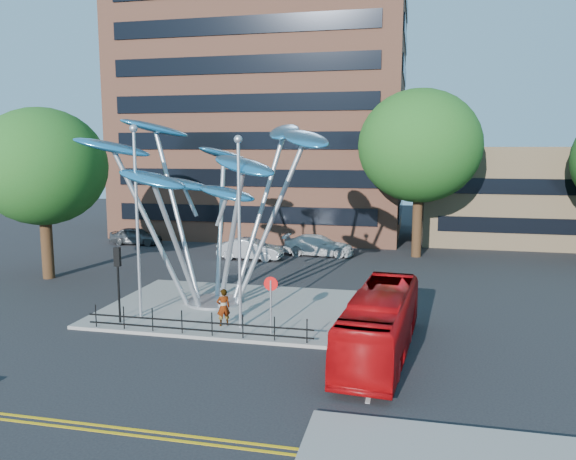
% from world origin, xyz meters
% --- Properties ---
extents(ground, '(120.00, 120.00, 0.00)m').
position_xyz_m(ground, '(0.00, 0.00, 0.00)').
color(ground, black).
rests_on(ground, ground).
extents(traffic_island, '(12.00, 9.00, 0.15)m').
position_xyz_m(traffic_island, '(-1.00, 6.00, 0.07)').
color(traffic_island, slate).
rests_on(traffic_island, ground).
extents(double_yellow_near, '(40.00, 0.12, 0.01)m').
position_xyz_m(double_yellow_near, '(0.00, -6.00, 0.01)').
color(double_yellow_near, gold).
rests_on(double_yellow_near, ground).
extents(double_yellow_far, '(40.00, 0.12, 0.01)m').
position_xyz_m(double_yellow_far, '(0.00, -6.30, 0.01)').
color(double_yellow_far, gold).
rests_on(double_yellow_far, ground).
extents(brick_tower, '(25.00, 15.00, 30.00)m').
position_xyz_m(brick_tower, '(-6.00, 32.00, 15.00)').
color(brick_tower, '#90553F').
rests_on(brick_tower, ground).
extents(low_building_near, '(15.00, 8.00, 8.00)m').
position_xyz_m(low_building_near, '(16.00, 30.00, 4.00)').
color(low_building_near, tan).
rests_on(low_building_near, ground).
extents(tree_right, '(8.80, 8.80, 12.11)m').
position_xyz_m(tree_right, '(8.00, 22.00, 8.04)').
color(tree_right, black).
rests_on(tree_right, ground).
extents(tree_left, '(7.60, 7.60, 10.32)m').
position_xyz_m(tree_left, '(-14.00, 10.00, 6.79)').
color(tree_left, black).
rests_on(tree_left, ground).
extents(leaf_sculpture, '(12.72, 9.54, 9.51)m').
position_xyz_m(leaf_sculpture, '(-2.07, 6.68, 6.87)').
color(leaf_sculpture, '#9EA0A5').
rests_on(leaf_sculpture, traffic_island).
extents(street_lamp_left, '(0.36, 0.36, 8.80)m').
position_xyz_m(street_lamp_left, '(-4.50, 3.50, 5.36)').
color(street_lamp_left, '#9EA0A5').
rests_on(street_lamp_left, traffic_island).
extents(street_lamp_right, '(0.36, 0.36, 8.30)m').
position_xyz_m(street_lamp_right, '(0.50, 3.00, 5.09)').
color(street_lamp_right, '#9EA0A5').
rests_on(street_lamp_right, traffic_island).
extents(traffic_light_island, '(0.28, 0.18, 3.42)m').
position_xyz_m(traffic_light_island, '(-5.00, 2.50, 2.61)').
color(traffic_light_island, black).
rests_on(traffic_light_island, traffic_island).
extents(no_entry_sign_island, '(0.60, 0.10, 2.45)m').
position_xyz_m(no_entry_sign_island, '(2.00, 2.52, 1.82)').
color(no_entry_sign_island, '#9EA0A5').
rests_on(no_entry_sign_island, traffic_island).
extents(pedestrian_railing_front, '(10.00, 0.06, 1.00)m').
position_xyz_m(pedestrian_railing_front, '(-1.00, 1.70, 0.55)').
color(pedestrian_railing_front, black).
rests_on(pedestrian_railing_front, traffic_island).
extents(red_bus, '(2.86, 9.12, 2.50)m').
position_xyz_m(red_bus, '(6.60, 1.43, 1.25)').
color(red_bus, '#A8070A').
rests_on(red_bus, ground).
extents(pedestrian, '(0.72, 0.66, 1.66)m').
position_xyz_m(pedestrian, '(-0.31, 3.11, 0.98)').
color(pedestrian, gray).
rests_on(pedestrian, traffic_island).
extents(parked_car_left, '(4.29, 1.86, 1.44)m').
position_xyz_m(parked_car_left, '(-14.59, 22.25, 0.72)').
color(parked_car_left, '#3B3E42').
rests_on(parked_car_left, ground).
extents(parked_car_mid, '(4.62, 1.67, 1.52)m').
position_xyz_m(parked_car_mid, '(-3.58, 18.29, 0.76)').
color(parked_car_mid, '#AFB3B8').
rests_on(parked_car_mid, ground).
extents(parked_car_right, '(5.22, 2.13, 1.52)m').
position_xyz_m(parked_car_right, '(0.92, 20.92, 0.76)').
color(parked_car_right, silver).
rests_on(parked_car_right, ground).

